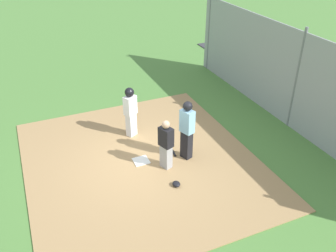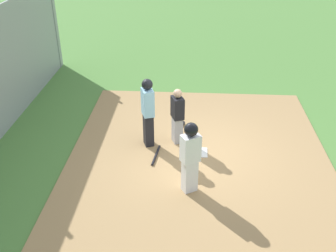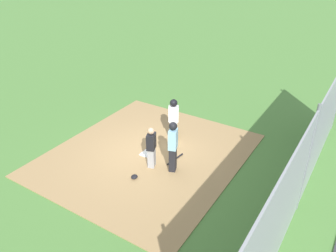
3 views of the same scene
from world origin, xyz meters
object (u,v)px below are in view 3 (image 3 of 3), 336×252
at_px(catcher, 151,147).
at_px(baseball_bat, 175,159).
at_px(umpire, 173,145).
at_px(home_plate, 147,154).
at_px(catcher_mask, 134,177).
at_px(runner, 174,117).

xyz_separation_m(catcher, baseball_bat, (0.75, -0.49, -0.73)).
height_order(catcher, umpire, umpire).
distance_m(home_plate, catcher, 1.08).
relative_size(catcher, umpire, 0.82).
distance_m(home_plate, catcher_mask, 1.48).
xyz_separation_m(umpire, catcher_mask, (-1.08, 0.81, -0.91)).
distance_m(umpire, runner, 2.11).
relative_size(runner, baseball_bat, 1.94).
xyz_separation_m(catcher, runner, (2.00, 0.35, 0.19)).
bearing_deg(runner, baseball_bat, 4.10).
bearing_deg(catcher_mask, runner, 5.33).
bearing_deg(umpire, catcher_mask, 33.00).
relative_size(baseball_bat, catcher_mask, 3.57).
bearing_deg(home_plate, baseball_bat, -77.88).
bearing_deg(umpire, home_plate, -34.12).
bearing_deg(catcher, catcher_mask, 64.20).
bearing_deg(umpire, runner, -79.12).
height_order(catcher, catcher_mask, catcher).
bearing_deg(runner, catcher_mask, -24.45).
relative_size(catcher, baseball_bat, 1.74).
distance_m(runner, catcher_mask, 3.03).
height_order(home_plate, baseball_bat, baseball_bat).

